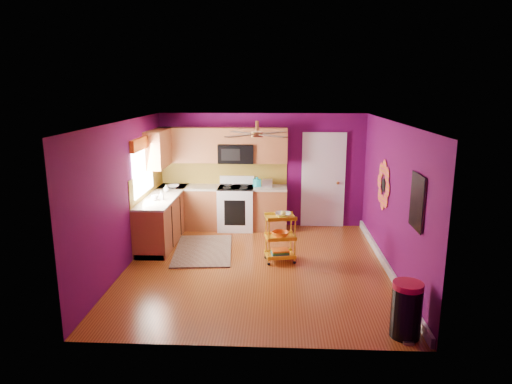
{
  "coord_description": "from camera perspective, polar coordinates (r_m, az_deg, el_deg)",
  "views": [
    {
      "loc": [
        0.35,
        -7.41,
        3.05
      ],
      "look_at": [
        -0.03,
        0.4,
        1.24
      ],
      "focal_mm": 32.0,
      "sensor_mm": 36.0,
      "label": 1
    }
  ],
  "objects": [
    {
      "name": "shag_rug",
      "position": [
        8.82,
        -6.61,
        -7.24
      ],
      "size": [
        1.2,
        1.81,
        0.02
      ],
      "primitive_type": "cube",
      "rotation": [
        0.0,
        0.0,
        0.09
      ],
      "color": "black",
      "rests_on": "ground"
    },
    {
      "name": "trash_can",
      "position": [
        6.12,
        18.28,
        -13.81
      ],
      "size": [
        0.4,
        0.43,
        0.72
      ],
      "color": "black",
      "rests_on": "ground"
    },
    {
      "name": "teal_kettle",
      "position": [
        9.89,
        0.13,
        1.19
      ],
      "size": [
        0.18,
        0.18,
        0.21
      ],
      "color": "#16A1A9",
      "rests_on": "lower_cabinets"
    },
    {
      "name": "soap_bottle_a",
      "position": [
        8.9,
        -11.74,
        -0.4
      ],
      "size": [
        0.08,
        0.08,
        0.17
      ],
      "primitive_type": "imported",
      "color": "#EA3F72",
      "rests_on": "lower_cabinets"
    },
    {
      "name": "ceiling_fan",
      "position": [
        7.66,
        0.14,
        7.31
      ],
      "size": [
        1.01,
        1.01,
        0.26
      ],
      "color": "#BF8C3F",
      "rests_on": "ground"
    },
    {
      "name": "panel_door",
      "position": [
        10.14,
        8.39,
        1.34
      ],
      "size": [
        0.95,
        0.11,
        2.15
      ],
      "color": "white",
      "rests_on": "ground"
    },
    {
      "name": "room_envelope",
      "position": [
        7.56,
        0.27,
        2.19
      ],
      "size": [
        4.54,
        5.04,
        2.52
      ],
      "color": "#570A4B",
      "rests_on": "ground"
    },
    {
      "name": "rolling_cart",
      "position": [
        8.11,
        3.11,
        -5.49
      ],
      "size": [
        0.58,
        0.47,
        0.93
      ],
      "color": "yellow",
      "rests_on": "ground"
    },
    {
      "name": "counter_cup",
      "position": [
        8.9,
        -12.52,
        -0.68
      ],
      "size": [
        0.13,
        0.13,
        0.1
      ],
      "primitive_type": "imported",
      "color": "white",
      "rests_on": "lower_cabinets"
    },
    {
      "name": "left_window",
      "position": [
        8.94,
        -13.98,
        4.18
      ],
      "size": [
        0.08,
        1.35,
        1.08
      ],
      "color": "white",
      "rests_on": "ground"
    },
    {
      "name": "electric_range",
      "position": [
        9.97,
        -2.5,
        -1.93
      ],
      "size": [
        0.76,
        0.66,
        1.13
      ],
      "color": "white",
      "rests_on": "ground"
    },
    {
      "name": "ground",
      "position": [
        8.03,
        0.07,
        -9.33
      ],
      "size": [
        5.0,
        5.0,
        0.0
      ],
      "primitive_type": "plane",
      "color": "brown",
      "rests_on": "ground"
    },
    {
      "name": "counter_dish",
      "position": [
        9.92,
        -10.3,
        0.69
      ],
      "size": [
        0.25,
        0.25,
        0.06
      ],
      "primitive_type": "imported",
      "color": "white",
      "rests_on": "lower_cabinets"
    },
    {
      "name": "toaster",
      "position": [
        9.8,
        1.41,
        1.11
      ],
      "size": [
        0.22,
        0.15,
        0.18
      ],
      "primitive_type": "cube",
      "color": "beige",
      "rests_on": "lower_cabinets"
    },
    {
      "name": "upper_cabinetry",
      "position": [
        9.8,
        -6.63,
        5.59
      ],
      "size": [
        2.8,
        2.3,
        1.26
      ],
      "color": "brown",
      "rests_on": "ground"
    },
    {
      "name": "soap_bottle_b",
      "position": [
        9.56,
        -11.17,
        0.47
      ],
      "size": [
        0.12,
        0.12,
        0.15
      ],
      "primitive_type": "imported",
      "color": "white",
      "rests_on": "lower_cabinets"
    },
    {
      "name": "right_wall_art",
      "position": [
        7.49,
        17.22,
        0.03
      ],
      "size": [
        0.04,
        2.74,
        1.04
      ],
      "color": "black",
      "rests_on": "ground"
    },
    {
      "name": "lower_cabinets",
      "position": [
        9.74,
        -7.36,
        -2.68
      ],
      "size": [
        2.81,
        2.31,
        0.94
      ],
      "color": "brown",
      "rests_on": "ground"
    }
  ]
}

